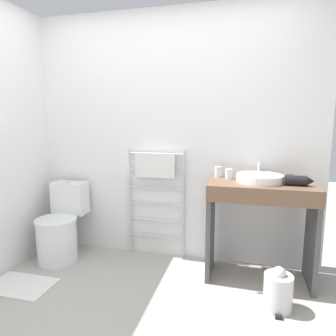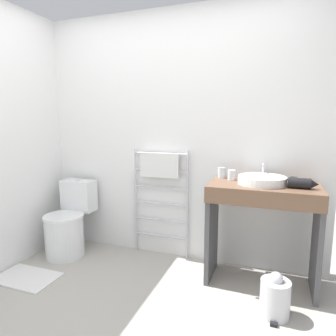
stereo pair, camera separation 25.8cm
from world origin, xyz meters
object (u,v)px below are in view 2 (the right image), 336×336
sink_basin (262,180)px  hair_dryer (301,183)px  towel_radiator (160,180)px  cup_near_wall (222,173)px  trash_bin (275,297)px  cup_near_edge (231,175)px  toilet (68,225)px

sink_basin → hair_dryer: 0.30m
towel_radiator → hair_dryer: (1.30, -0.27, 0.12)m
towel_radiator → cup_near_wall: 0.65m
towel_radiator → trash_bin: towel_radiator is taller
towel_radiator → sink_basin: 1.03m
hair_dryer → trash_bin: hair_dryer is taller
sink_basin → trash_bin: (0.15, -0.44, -0.78)m
hair_dryer → cup_near_wall: bearing=162.0°
towel_radiator → trash_bin: 1.49m
hair_dryer → trash_bin: (-0.15, -0.38, -0.78)m
hair_dryer → sink_basin: bearing=168.5°
cup_near_edge → hair_dryer: cup_near_edge is taller
towel_radiator → cup_near_wall: (0.64, -0.05, 0.12)m
trash_bin → towel_radiator: bearing=150.6°
trash_bin → cup_near_edge: bearing=127.8°
toilet → sink_basin: bearing=2.6°
cup_near_wall → cup_near_edge: bearing=-31.3°
towel_radiator → cup_near_edge: size_ratio=12.63×
cup_near_edge → towel_radiator: bearing=171.2°
towel_radiator → sink_basin: (1.01, -0.21, 0.11)m
toilet → sink_basin: (1.94, 0.09, 0.61)m
towel_radiator → hair_dryer: size_ratio=5.04×
toilet → hair_dryer: 2.32m
sink_basin → cup_near_wall: 0.40m
toilet → cup_near_edge: 1.79m
cup_near_wall → hair_dryer: size_ratio=0.43×
towel_radiator → hair_dryer: 1.34m
cup_near_wall → trash_bin: (0.52, -0.60, -0.79)m
sink_basin → cup_near_wall: (-0.37, 0.16, 0.01)m
towel_radiator → trash_bin: size_ratio=3.31×
sink_basin → hair_dryer: bearing=-11.5°
trash_bin → hair_dryer: bearing=68.7°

